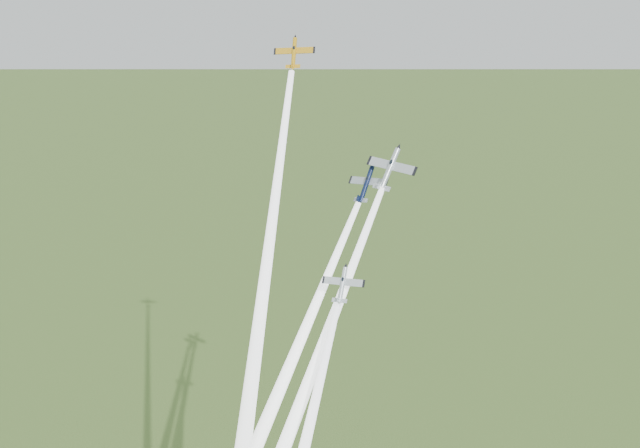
{
  "coord_description": "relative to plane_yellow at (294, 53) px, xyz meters",
  "views": [
    {
      "loc": [
        35.0,
        -113.43,
        129.25
      ],
      "look_at": [
        0.0,
        -6.0,
        92.0
      ],
      "focal_mm": 45.0,
      "sensor_mm": 36.0,
      "label": 1
    }
  ],
  "objects": [
    {
      "name": "plane_yellow",
      "position": [
        0.0,
        0.0,
        0.0
      ],
      "size": [
        7.43,
        5.41,
        6.34
      ],
      "primitive_type": null,
      "rotation": [
        0.96,
        -0.06,
        0.13
      ],
      "color": "orange"
    },
    {
      "name": "plane_navy",
      "position": [
        13.06,
        -3.48,
        -19.33
      ],
      "size": [
        8.52,
        8.23,
        7.66
      ],
      "primitive_type": null,
      "rotation": [
        0.96,
        -0.11,
        -0.43
      ],
      "color": "#0B1534"
    },
    {
      "name": "smoke_trail_yellow",
      "position": [
        3.03,
        -23.42,
        -33.66
      ],
      "size": [
        8.59,
        45.76,
        63.64
      ],
      "primitive_type": null,
      "rotation": [
        -0.61,
        0.0,
        0.13
      ],
      "color": "white"
    },
    {
      "name": "plane_silver_right",
      "position": [
        16.92,
        -4.51,
        -16.35
      ],
      "size": [
        10.6,
        8.68,
        8.29
      ],
      "primitive_type": null,
      "rotation": [
        0.96,
        0.05,
        -0.36
      ],
      "color": "silver"
    },
    {
      "name": "smoke_trail_silver_right",
      "position": [
        9.89,
        -23.15,
        -44.74
      ],
      "size": [
        16.1,
        36.88,
        53.1
      ],
      "primitive_type": null,
      "rotation": [
        -0.61,
        0.0,
        -0.36
      ],
      "color": "white"
    },
    {
      "name": "plane_silver_low",
      "position": [
        13.22,
        -16.81,
        -30.99
      ],
      "size": [
        6.73,
        5.3,
        6.43
      ],
      "primitive_type": null,
      "rotation": [
        0.96,
        -0.07,
        -0.1
      ],
      "color": "silver"
    },
    {
      "name": "smoke_trail_navy",
      "position": [
        5.73,
        -19.48,
        -44.42
      ],
      "size": [
        16.54,
        31.83,
        46.5
      ],
      "primitive_type": null,
      "rotation": [
        -0.61,
        0.0,
        -0.43
      ],
      "color": "white"
    }
  ]
}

